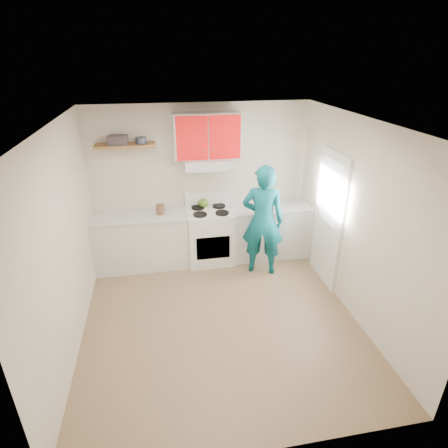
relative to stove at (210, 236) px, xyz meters
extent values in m
plane|color=brown|center=(-0.10, -1.57, -0.46)|extent=(3.80, 3.80, 0.00)
cube|color=white|center=(-0.10, -1.57, 2.14)|extent=(3.60, 3.80, 0.04)
cube|color=beige|center=(-0.10, 0.32, 0.84)|extent=(3.60, 0.04, 2.60)
cube|color=beige|center=(-0.10, -3.47, 0.84)|extent=(3.60, 0.04, 2.60)
cube|color=beige|center=(-1.90, -1.57, 0.84)|extent=(0.04, 3.80, 2.60)
cube|color=beige|center=(1.70, -1.57, 0.84)|extent=(0.04, 3.80, 2.60)
cube|color=white|center=(1.68, -0.88, 0.56)|extent=(0.05, 0.85, 2.05)
cube|color=white|center=(1.65, -0.88, 0.99)|extent=(0.01, 0.55, 0.95)
cube|color=silver|center=(-1.14, 0.02, -0.01)|extent=(1.52, 0.60, 0.90)
cube|color=silver|center=(1.04, 0.02, -0.01)|extent=(1.32, 0.60, 0.90)
cube|color=white|center=(0.00, 0.00, 0.00)|extent=(0.76, 0.65, 0.92)
cube|color=silver|center=(0.00, 0.10, 1.24)|extent=(0.76, 0.44, 0.15)
cube|color=red|center=(0.00, 0.16, 1.66)|extent=(1.02, 0.33, 0.70)
cube|color=brown|center=(-1.25, 0.18, 1.56)|extent=(0.90, 0.30, 0.04)
cube|color=#423A42|center=(-1.34, 0.16, 1.65)|extent=(0.30, 0.25, 0.14)
cylinder|color=#333D4C|center=(-1.01, 0.15, 1.63)|extent=(0.18, 0.18, 0.10)
ellipsoid|color=#517320|center=(-0.08, 0.18, 0.54)|extent=(0.24, 0.24, 0.16)
cylinder|color=#533524|center=(-0.80, 0.03, 0.53)|extent=(0.16, 0.16, 0.17)
cube|color=olive|center=(0.80, 0.02, 0.45)|extent=(0.30, 0.24, 0.02)
cube|color=red|center=(1.28, 0.00, 0.44)|extent=(0.32, 0.27, 0.01)
imported|color=#0B5B66|center=(0.76, -0.50, 0.44)|extent=(0.76, 0.62, 1.81)
camera|label=1|loc=(-0.77, -5.52, 2.83)|focal=29.47mm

